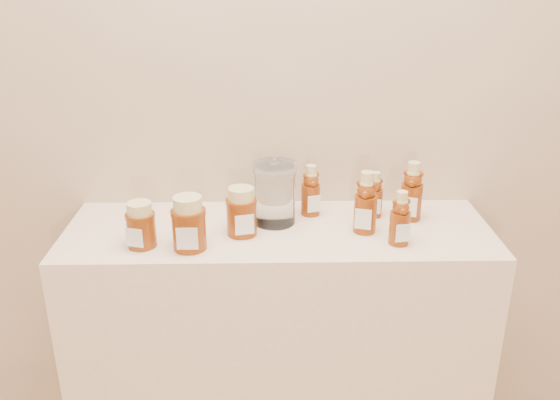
{
  "coord_description": "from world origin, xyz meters",
  "views": [
    {
      "loc": [
        -0.03,
        0.04,
        1.61
      ],
      "look_at": [
        0.0,
        1.52,
        1.0
      ],
      "focal_mm": 38.0,
      "sensor_mm": 36.0,
      "label": 1
    }
  ],
  "objects_px": {
    "bear_bottle_front_left": "(366,198)",
    "honey_jar_left": "(141,225)",
    "display_table": "(278,360)",
    "glass_canister": "(274,191)",
    "bear_bottle_back_left": "(311,187)"
  },
  "relations": [
    {
      "from": "bear_bottle_back_left",
      "to": "honey_jar_left",
      "type": "relative_size",
      "value": 1.4
    },
    {
      "from": "display_table",
      "to": "bear_bottle_front_left",
      "type": "bearing_deg",
      "value": -4.83
    },
    {
      "from": "display_table",
      "to": "bear_bottle_front_left",
      "type": "height_order",
      "value": "bear_bottle_front_left"
    },
    {
      "from": "bear_bottle_back_left",
      "to": "bear_bottle_front_left",
      "type": "bearing_deg",
      "value": -57.38
    },
    {
      "from": "display_table",
      "to": "honey_jar_left",
      "type": "relative_size",
      "value": 9.69
    },
    {
      "from": "bear_bottle_back_left",
      "to": "bear_bottle_front_left",
      "type": "xyz_separation_m",
      "value": [
        0.14,
        -0.12,
        0.01
      ]
    },
    {
      "from": "bear_bottle_back_left",
      "to": "glass_canister",
      "type": "relative_size",
      "value": 0.9
    },
    {
      "from": "bear_bottle_back_left",
      "to": "bear_bottle_front_left",
      "type": "relative_size",
      "value": 0.87
    },
    {
      "from": "display_table",
      "to": "bear_bottle_front_left",
      "type": "xyz_separation_m",
      "value": [
        0.24,
        -0.02,
        0.55
      ]
    },
    {
      "from": "bear_bottle_back_left",
      "to": "glass_canister",
      "type": "bearing_deg",
      "value": -169.64
    },
    {
      "from": "display_table",
      "to": "glass_canister",
      "type": "distance_m",
      "value": 0.55
    },
    {
      "from": "display_table",
      "to": "bear_bottle_back_left",
      "type": "height_order",
      "value": "bear_bottle_back_left"
    },
    {
      "from": "bear_bottle_front_left",
      "to": "honey_jar_left",
      "type": "distance_m",
      "value": 0.61
    },
    {
      "from": "honey_jar_left",
      "to": "glass_canister",
      "type": "distance_m",
      "value": 0.38
    },
    {
      "from": "display_table",
      "to": "glass_canister",
      "type": "xyz_separation_m",
      "value": [
        -0.01,
        0.05,
        0.55
      ]
    }
  ]
}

